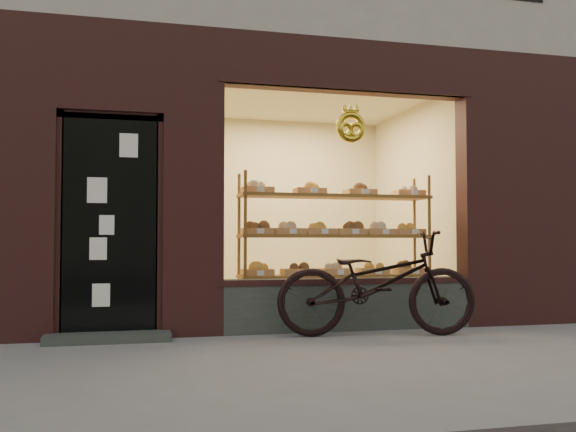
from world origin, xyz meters
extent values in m
plane|color=slate|center=(0.00, 0.00, 0.00)|extent=(90.00, 90.00, 0.00)
cube|color=#2C332F|center=(0.45, 2.12, 0.28)|extent=(2.70, 0.25, 0.55)
cube|color=black|center=(-2.00, 2.06, 1.10)|extent=(0.90, 0.04, 2.15)
cube|color=#2C332F|center=(-2.00, 1.90, 0.04)|extent=(1.15, 0.35, 0.08)
torus|color=gold|center=(0.45, 2.02, 2.15)|extent=(0.33, 0.07, 0.33)
cube|color=brown|center=(0.45, 2.55, 0.05)|extent=(2.20, 0.45, 0.04)
cube|color=brown|center=(0.45, 2.55, 0.55)|extent=(2.20, 0.45, 0.03)
cube|color=brown|center=(0.45, 2.55, 1.00)|extent=(2.20, 0.45, 0.04)
cube|color=brown|center=(0.45, 2.55, 1.45)|extent=(2.20, 0.45, 0.04)
cylinder|color=brown|center=(-0.62, 2.35, 0.85)|extent=(0.04, 0.04, 1.70)
cylinder|color=brown|center=(1.52, 2.35, 0.85)|extent=(0.04, 0.04, 1.70)
cylinder|color=brown|center=(-0.62, 2.75, 0.85)|extent=(0.04, 0.04, 1.70)
cylinder|color=brown|center=(1.52, 2.75, 0.85)|extent=(0.04, 0.04, 1.70)
cube|color=#AE6B3C|center=(-0.45, 2.55, 0.60)|extent=(0.34, 0.24, 0.07)
sphere|color=#BD8130|center=(-0.45, 2.55, 0.69)|extent=(0.11, 0.11, 0.11)
cube|color=white|center=(-0.45, 2.36, 0.60)|extent=(0.07, 0.01, 0.05)
cube|color=#AE6B3C|center=(0.00, 2.55, 0.60)|extent=(0.34, 0.24, 0.07)
sphere|color=#4D2918|center=(0.00, 2.55, 0.69)|extent=(0.11, 0.11, 0.11)
cube|color=white|center=(0.00, 2.36, 0.60)|extent=(0.07, 0.01, 0.05)
cube|color=#AE6B3C|center=(0.45, 2.55, 0.60)|extent=(0.34, 0.24, 0.07)
sphere|color=beige|center=(0.45, 2.55, 0.69)|extent=(0.11, 0.11, 0.11)
cube|color=white|center=(0.45, 2.36, 0.60)|extent=(0.07, 0.01, 0.05)
cube|color=#AE6B3C|center=(0.90, 2.55, 0.60)|extent=(0.34, 0.24, 0.07)
sphere|color=#BD8130|center=(0.90, 2.55, 0.69)|extent=(0.11, 0.11, 0.11)
cube|color=white|center=(0.90, 2.36, 0.60)|extent=(0.07, 0.01, 0.05)
cube|color=#AE6B3C|center=(1.35, 2.55, 0.60)|extent=(0.34, 0.24, 0.07)
sphere|color=#4D2918|center=(1.35, 2.55, 0.69)|extent=(0.11, 0.11, 0.11)
cube|color=white|center=(1.35, 2.36, 0.60)|extent=(0.08, 0.01, 0.05)
cube|color=#AE6B3C|center=(-0.45, 2.55, 1.05)|extent=(0.34, 0.24, 0.07)
sphere|color=#4D2918|center=(-0.45, 2.55, 1.14)|extent=(0.11, 0.11, 0.11)
cube|color=white|center=(-0.45, 2.36, 1.05)|extent=(0.07, 0.01, 0.06)
cube|color=#AE6B3C|center=(-0.09, 2.55, 1.05)|extent=(0.34, 0.24, 0.07)
sphere|color=beige|center=(-0.09, 2.55, 1.14)|extent=(0.11, 0.11, 0.11)
cube|color=white|center=(-0.09, 2.36, 1.05)|extent=(0.08, 0.01, 0.06)
cube|color=#AE6B3C|center=(0.27, 2.55, 1.05)|extent=(0.34, 0.24, 0.07)
sphere|color=#BD8130|center=(0.27, 2.55, 1.14)|extent=(0.11, 0.11, 0.11)
cube|color=white|center=(0.27, 2.36, 1.05)|extent=(0.07, 0.01, 0.06)
cube|color=#AE6B3C|center=(0.63, 2.55, 1.05)|extent=(0.34, 0.24, 0.07)
sphere|color=#4D2918|center=(0.63, 2.55, 1.14)|extent=(0.11, 0.11, 0.11)
cube|color=white|center=(0.63, 2.36, 1.05)|extent=(0.07, 0.01, 0.06)
cube|color=#AE6B3C|center=(0.99, 2.55, 1.05)|extent=(0.34, 0.24, 0.07)
sphere|color=beige|center=(0.99, 2.55, 1.14)|extent=(0.11, 0.11, 0.11)
cube|color=white|center=(0.99, 2.36, 1.05)|extent=(0.08, 0.01, 0.06)
cube|color=#AE6B3C|center=(1.35, 2.55, 1.05)|extent=(0.34, 0.24, 0.07)
sphere|color=#BD8130|center=(1.35, 2.55, 1.14)|extent=(0.11, 0.11, 0.11)
cube|color=white|center=(1.35, 2.36, 1.05)|extent=(0.08, 0.01, 0.06)
cube|color=#AE6B3C|center=(-0.45, 2.55, 1.50)|extent=(0.34, 0.24, 0.07)
sphere|color=beige|center=(-0.45, 2.55, 1.59)|extent=(0.11, 0.11, 0.11)
cube|color=white|center=(-0.45, 2.36, 1.50)|extent=(0.07, 0.01, 0.06)
cube|color=#AE6B3C|center=(0.15, 2.55, 1.50)|extent=(0.34, 0.24, 0.07)
sphere|color=#BD8130|center=(0.15, 2.55, 1.59)|extent=(0.11, 0.11, 0.11)
cube|color=white|center=(0.15, 2.36, 1.50)|extent=(0.08, 0.01, 0.06)
cube|color=#AE6B3C|center=(0.75, 2.55, 1.50)|extent=(0.34, 0.24, 0.07)
sphere|color=#4D2918|center=(0.75, 2.55, 1.59)|extent=(0.11, 0.11, 0.11)
cube|color=white|center=(0.75, 2.36, 1.50)|extent=(0.07, 0.01, 0.06)
cube|color=#AE6B3C|center=(1.35, 2.55, 1.50)|extent=(0.34, 0.24, 0.07)
sphere|color=beige|center=(1.35, 2.55, 1.59)|extent=(0.11, 0.11, 0.11)
cube|color=white|center=(1.35, 2.36, 1.50)|extent=(0.08, 0.01, 0.06)
imported|color=black|center=(0.58, 1.64, 0.52)|extent=(2.08, 1.03, 1.05)
camera|label=1|loc=(-1.85, -4.35, 0.92)|focal=40.00mm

